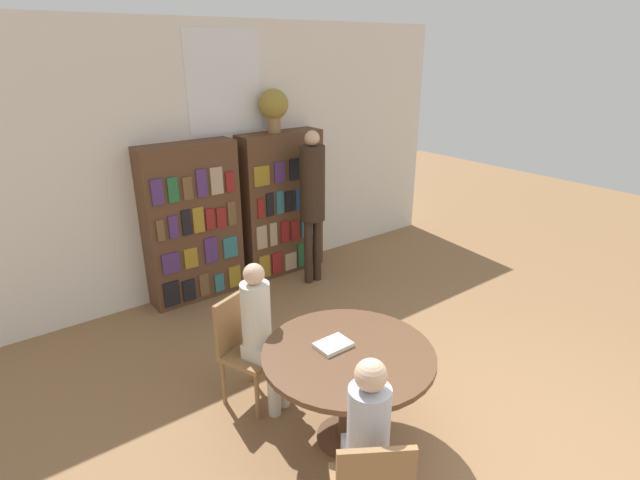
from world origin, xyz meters
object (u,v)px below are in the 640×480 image
(seated_reader_right, at_px, (366,439))
(bookshelf_right, at_px, (282,204))
(librarian_standing, at_px, (312,192))
(seated_reader_left, at_px, (262,331))
(bookshelf_left, at_px, (193,224))
(chair_left_side, at_px, (244,343))
(flower_vase, at_px, (273,106))
(reading_table, at_px, (348,367))

(seated_reader_right, bearing_deg, bookshelf_right, 96.47)
(seated_reader_right, xyz_separation_m, librarian_standing, (1.82, 2.92, 0.44))
(bookshelf_right, xyz_separation_m, seated_reader_left, (-1.57, -2.09, -0.20))
(bookshelf_left, xyz_separation_m, chair_left_side, (-0.46, -1.91, -0.38))
(chair_left_side, bearing_deg, seated_reader_left, 90.00)
(flower_vase, height_order, reading_table, flower_vase)
(bookshelf_left, height_order, librarian_standing, librarian_standing)
(reading_table, distance_m, seated_reader_left, 0.75)
(reading_table, height_order, chair_left_side, chair_left_side)
(bookshelf_left, height_order, seated_reader_left, bookshelf_left)
(bookshelf_left, distance_m, librarian_standing, 1.40)
(seated_reader_left, bearing_deg, librarian_standing, -157.42)
(librarian_standing, bearing_deg, reading_table, -121.52)
(chair_left_side, relative_size, librarian_standing, 0.49)
(chair_left_side, xyz_separation_m, librarian_standing, (1.74, 1.41, 0.63))
(seated_reader_left, bearing_deg, chair_left_side, -90.00)
(flower_vase, relative_size, seated_reader_right, 0.40)
(seated_reader_left, distance_m, seated_reader_right, 1.34)
(bookshelf_right, distance_m, seated_reader_left, 2.62)
(seated_reader_left, height_order, librarian_standing, librarian_standing)
(librarian_standing, bearing_deg, seated_reader_right, -121.86)
(chair_left_side, height_order, librarian_standing, librarian_standing)
(flower_vase, bearing_deg, librarian_standing, -71.33)
(seated_reader_left, bearing_deg, reading_table, 90.00)
(bookshelf_left, distance_m, bookshelf_right, 1.18)
(flower_vase, distance_m, reading_table, 3.38)
(bookshelf_left, xyz_separation_m, reading_table, (-0.12, -2.79, -0.26))
(seated_reader_right, bearing_deg, flower_vase, 97.44)
(bookshelf_right, relative_size, reading_table, 1.47)
(bookshelf_left, bearing_deg, bookshelf_right, -0.02)
(librarian_standing, bearing_deg, bookshelf_left, 158.64)
(flower_vase, height_order, seated_reader_left, flower_vase)
(bookshelf_left, relative_size, bookshelf_right, 1.00)
(flower_vase, relative_size, reading_table, 0.41)
(bookshelf_right, distance_m, chair_left_side, 2.55)
(reading_table, bearing_deg, bookshelf_right, 64.98)
(seated_reader_left, relative_size, seated_reader_right, 0.99)
(reading_table, height_order, librarian_standing, librarian_standing)
(bookshelf_right, distance_m, librarian_standing, 0.57)
(bookshelf_right, height_order, librarian_standing, librarian_standing)
(bookshelf_right, xyz_separation_m, librarian_standing, (0.10, -0.50, 0.25))
(flower_vase, height_order, librarian_standing, flower_vase)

